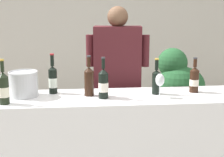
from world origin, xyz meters
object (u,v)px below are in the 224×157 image
(wine_bottle_3, at_px, (194,79))
(ice_bucket, at_px, (24,84))
(wine_bottle_2, at_px, (103,84))
(wine_bottle_0, at_px, (156,81))
(wine_bottle_1, at_px, (89,80))
(person_server, at_px, (117,94))
(wine_bottle_4, at_px, (4,88))
(potted_shrub, at_px, (181,92))
(wine_bottle_5, at_px, (53,79))
(wine_glass, at_px, (160,81))

(wine_bottle_3, xyz_separation_m, ice_bucket, (-1.45, -0.00, -0.01))
(wine_bottle_2, distance_m, ice_bucket, 0.66)
(wine_bottle_3, bearing_deg, wine_bottle_0, -174.56)
(wine_bottle_1, distance_m, wine_bottle_2, 0.15)
(wine_bottle_0, distance_m, wine_bottle_1, 0.57)
(ice_bucket, relative_size, person_server, 0.14)
(wine_bottle_3, xyz_separation_m, wine_bottle_4, (-1.56, -0.21, 0.01))
(wine_bottle_2, xyz_separation_m, potted_shrub, (0.96, 0.98, -0.34))
(wine_bottle_2, xyz_separation_m, ice_bucket, (-0.65, 0.12, -0.01))
(wine_bottle_1, bearing_deg, person_server, 59.06)
(wine_bottle_4, xyz_separation_m, potted_shrub, (1.72, 1.07, -0.35))
(potted_shrub, bearing_deg, wine_bottle_3, -100.49)
(wine_bottle_2, height_order, wine_bottle_3, wine_bottle_2)
(wine_bottle_5, bearing_deg, wine_bottle_4, -140.03)
(wine_bottle_3, height_order, wine_glass, wine_bottle_3)
(wine_bottle_4, distance_m, wine_bottle_5, 0.45)
(wine_bottle_4, bearing_deg, wine_glass, 3.23)
(wine_bottle_1, relative_size, wine_bottle_3, 1.11)
(wine_bottle_2, relative_size, wine_bottle_3, 1.11)
(wine_glass, bearing_deg, wine_bottle_2, 177.09)
(wine_bottle_2, relative_size, ice_bucket, 1.41)
(wine_glass, distance_m, potted_shrub, 1.17)
(wine_bottle_3, xyz_separation_m, person_server, (-0.62, 0.46, -0.23))
(wine_bottle_0, relative_size, wine_bottle_3, 1.01)
(wine_bottle_5, xyz_separation_m, ice_bucket, (-0.23, -0.08, -0.01))
(wine_bottle_0, distance_m, wine_bottle_3, 0.34)
(wine_bottle_3, xyz_separation_m, wine_glass, (-0.34, -0.14, 0.03))
(wine_bottle_3, xyz_separation_m, wine_bottle_5, (-1.21, 0.08, 0.01))
(wine_bottle_0, xyz_separation_m, wine_bottle_5, (-0.87, 0.11, 0.01))
(wine_bottle_1, distance_m, ice_bucket, 0.54)
(wine_bottle_1, height_order, wine_bottle_2, wine_bottle_1)
(ice_bucket, height_order, potted_shrub, potted_shrub)
(person_server, height_order, potted_shrub, person_server)
(wine_bottle_2, xyz_separation_m, wine_glass, (0.46, -0.02, 0.02))
(wine_bottle_3, height_order, person_server, person_server)
(wine_bottle_1, distance_m, wine_bottle_5, 0.32)
(wine_bottle_0, xyz_separation_m, wine_glass, (0.00, -0.11, 0.02))
(wine_bottle_0, xyz_separation_m, wine_bottle_2, (-0.45, -0.09, 0.00))
(wine_bottle_1, height_order, person_server, person_server)
(wine_bottle_2, bearing_deg, wine_bottle_1, 140.96)
(wine_bottle_0, xyz_separation_m, wine_bottle_4, (-1.22, -0.18, 0.01))
(wine_bottle_4, relative_size, wine_glass, 1.74)
(wine_bottle_5, relative_size, potted_shrub, 0.29)
(wine_bottle_0, distance_m, wine_bottle_4, 1.23)
(ice_bucket, xyz_separation_m, potted_shrub, (1.60, 0.86, -0.33))
(wine_bottle_5, height_order, wine_glass, wine_bottle_5)
(person_server, bearing_deg, wine_bottle_2, -107.26)
(wine_bottle_1, relative_size, wine_glass, 1.70)
(wine_bottle_3, bearing_deg, wine_bottle_4, -172.21)
(wine_bottle_2, xyz_separation_m, person_server, (0.18, 0.58, -0.24))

